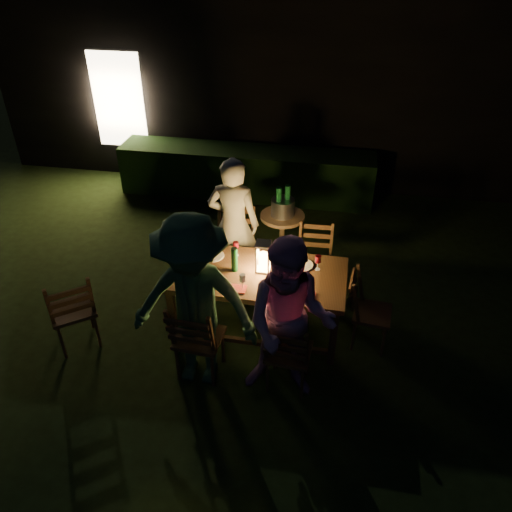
% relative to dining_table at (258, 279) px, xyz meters
% --- Properties ---
extents(garden_envelope, '(40.00, 40.00, 3.20)m').
position_rel_dining_table_xyz_m(garden_envelope, '(-0.30, 5.71, 0.87)').
color(garden_envelope, black).
rests_on(garden_envelope, ground).
extents(dining_table, '(1.90, 0.96, 0.79)m').
position_rel_dining_table_xyz_m(dining_table, '(0.00, 0.00, 0.00)').
color(dining_table, '#492E18').
rests_on(dining_table, ground).
extents(chair_near_left, '(0.48, 0.51, 1.01)m').
position_rel_dining_table_xyz_m(chair_near_left, '(-0.46, -0.77, -0.40)').
color(chair_near_left, '#492E18').
rests_on(chair_near_left, ground).
extents(chair_near_right, '(0.45, 0.48, 0.94)m').
position_rel_dining_table_xyz_m(chair_near_right, '(0.44, -0.77, -0.42)').
color(chair_near_right, '#492E18').
rests_on(chair_near_right, ground).
extents(chair_far_left, '(0.47, 0.51, 1.06)m').
position_rel_dining_table_xyz_m(chair_far_left, '(-0.44, 0.78, -0.39)').
color(chair_far_left, '#492E18').
rests_on(chair_far_left, ground).
extents(chair_far_right, '(0.43, 0.46, 0.94)m').
position_rel_dining_table_xyz_m(chair_far_right, '(0.56, 0.76, -0.42)').
color(chair_far_right, '#492E18').
rests_on(chair_far_right, ground).
extents(chair_end, '(0.48, 0.45, 0.92)m').
position_rel_dining_table_xyz_m(chair_end, '(1.23, -0.01, -0.43)').
color(chair_end, '#492E18').
rests_on(chair_end, ground).
extents(chair_spare, '(0.65, 0.66, 1.01)m').
position_rel_dining_table_xyz_m(chair_spare, '(-1.89, -0.60, -0.40)').
color(chair_spare, '#492E18').
rests_on(chair_spare, ground).
extents(person_house_side, '(0.63, 0.42, 1.72)m').
position_rel_dining_table_xyz_m(person_house_side, '(-0.44, 0.82, 0.15)').
color(person_house_side, beige).
rests_on(person_house_side, ground).
extents(person_opp_right, '(0.85, 0.67, 1.74)m').
position_rel_dining_table_xyz_m(person_opp_right, '(0.44, -0.82, 0.16)').
color(person_opp_right, '#C98ABD').
rests_on(person_opp_right, ground).
extents(person_opp_left, '(1.22, 0.71, 1.88)m').
position_rel_dining_table_xyz_m(person_opp_left, '(-0.46, -0.82, 0.23)').
color(person_opp_left, '#2C5839').
rests_on(person_opp_left, ground).
extents(lantern, '(0.16, 0.16, 0.35)m').
position_rel_dining_table_xyz_m(lantern, '(0.05, 0.05, 0.24)').
color(lantern, white).
rests_on(lantern, dining_table).
extents(plate_far_left, '(0.25, 0.25, 0.01)m').
position_rel_dining_table_xyz_m(plate_far_left, '(-0.55, 0.23, 0.09)').
color(plate_far_left, white).
rests_on(plate_far_left, dining_table).
extents(plate_near_left, '(0.25, 0.25, 0.01)m').
position_rel_dining_table_xyz_m(plate_near_left, '(-0.55, -0.21, 0.09)').
color(plate_near_left, white).
rests_on(plate_near_left, dining_table).
extents(plate_far_right, '(0.25, 0.25, 0.01)m').
position_rel_dining_table_xyz_m(plate_far_right, '(0.45, 0.22, 0.09)').
color(plate_far_right, white).
rests_on(plate_far_right, dining_table).
extents(plate_near_right, '(0.25, 0.25, 0.01)m').
position_rel_dining_table_xyz_m(plate_near_right, '(0.45, -0.22, 0.09)').
color(plate_near_right, white).
rests_on(plate_near_right, dining_table).
extents(wineglass_a, '(0.06, 0.06, 0.18)m').
position_rel_dining_table_xyz_m(wineglass_a, '(-0.30, 0.28, 0.17)').
color(wineglass_a, '#59070F').
rests_on(wineglass_a, dining_table).
extents(wineglass_b, '(0.06, 0.06, 0.18)m').
position_rel_dining_table_xyz_m(wineglass_b, '(-0.72, -0.11, 0.17)').
color(wineglass_b, '#59070F').
rests_on(wineglass_b, dining_table).
extents(wineglass_c, '(0.06, 0.06, 0.18)m').
position_rel_dining_table_xyz_m(wineglass_c, '(0.30, -0.28, 0.17)').
color(wineglass_c, '#59070F').
rests_on(wineglass_c, dining_table).
extents(wineglass_d, '(0.06, 0.06, 0.18)m').
position_rel_dining_table_xyz_m(wineglass_d, '(0.62, 0.17, 0.17)').
color(wineglass_d, '#59070F').
rests_on(wineglass_d, dining_table).
extents(wineglass_e, '(0.06, 0.06, 0.18)m').
position_rel_dining_table_xyz_m(wineglass_e, '(-0.10, -0.30, 0.17)').
color(wineglass_e, silver).
rests_on(wineglass_e, dining_table).
extents(bottle_table, '(0.07, 0.07, 0.28)m').
position_rel_dining_table_xyz_m(bottle_table, '(-0.25, 0.00, 0.22)').
color(bottle_table, '#0F471E').
rests_on(bottle_table, dining_table).
extents(napkin_left, '(0.18, 0.14, 0.01)m').
position_rel_dining_table_xyz_m(napkin_left, '(-0.15, -0.32, 0.08)').
color(napkin_left, red).
rests_on(napkin_left, dining_table).
extents(napkin_right, '(0.18, 0.14, 0.01)m').
position_rel_dining_table_xyz_m(napkin_right, '(0.55, -0.31, 0.08)').
color(napkin_right, red).
rests_on(napkin_right, dining_table).
extents(phone, '(0.14, 0.07, 0.01)m').
position_rel_dining_table_xyz_m(phone, '(-0.62, -0.29, 0.08)').
color(phone, black).
rests_on(phone, dining_table).
extents(side_table, '(0.57, 0.57, 0.77)m').
position_rel_dining_table_xyz_m(side_table, '(0.09, 1.32, -0.03)').
color(side_table, olive).
rests_on(side_table, ground).
extents(ice_bucket, '(0.30, 0.30, 0.22)m').
position_rel_dining_table_xyz_m(ice_bucket, '(0.09, 1.32, 0.17)').
color(ice_bucket, '#A5A8AD').
rests_on(ice_bucket, side_table).
extents(bottle_bucket_a, '(0.07, 0.07, 0.32)m').
position_rel_dining_table_xyz_m(bottle_bucket_a, '(0.04, 1.28, 0.22)').
color(bottle_bucket_a, '#0F471E').
rests_on(bottle_bucket_a, side_table).
extents(bottle_bucket_b, '(0.07, 0.07, 0.32)m').
position_rel_dining_table_xyz_m(bottle_bucket_b, '(0.14, 1.36, 0.22)').
color(bottle_bucket_b, '#0F471E').
rests_on(bottle_bucket_b, side_table).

